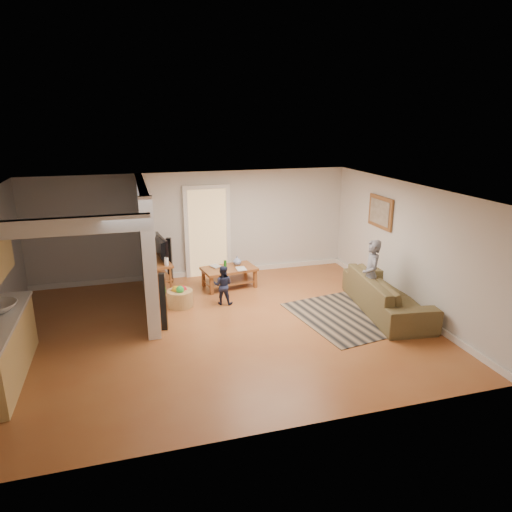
{
  "coord_description": "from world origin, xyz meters",
  "views": [
    {
      "loc": [
        -1.47,
        -7.48,
        3.7
      ],
      "look_at": [
        0.86,
        0.69,
        1.1
      ],
      "focal_mm": 32.0,
      "sensor_mm": 36.0,
      "label": 1
    }
  ],
  "objects_px": {
    "coffee_table": "(230,272)",
    "toddler": "(223,304)",
    "sofa": "(385,311)",
    "toy_basket": "(180,297)",
    "speaker_right": "(170,260)",
    "tv_console": "(158,263)",
    "child": "(368,310)",
    "speaker_left": "(163,302)"
  },
  "relations": [
    {
      "from": "coffee_table",
      "to": "tv_console",
      "type": "distance_m",
      "value": 1.58
    },
    {
      "from": "toy_basket",
      "to": "child",
      "type": "relative_size",
      "value": 0.36
    },
    {
      "from": "coffee_table",
      "to": "toy_basket",
      "type": "bearing_deg",
      "value": -146.44
    },
    {
      "from": "child",
      "to": "toddler",
      "type": "distance_m",
      "value": 2.95
    },
    {
      "from": "speaker_left",
      "to": "toddler",
      "type": "relative_size",
      "value": 1.31
    },
    {
      "from": "speaker_left",
      "to": "toy_basket",
      "type": "distance_m",
      "value": 1.12
    },
    {
      "from": "sofa",
      "to": "speaker_left",
      "type": "distance_m",
      "value": 4.35
    },
    {
      "from": "toy_basket",
      "to": "toddler",
      "type": "height_order",
      "value": "toy_basket"
    },
    {
      "from": "tv_console",
      "to": "toy_basket",
      "type": "relative_size",
      "value": 2.28
    },
    {
      "from": "coffee_table",
      "to": "child",
      "type": "distance_m",
      "value": 3.15
    },
    {
      "from": "toy_basket",
      "to": "child",
      "type": "bearing_deg",
      "value": -18.64
    },
    {
      "from": "speaker_right",
      "to": "child",
      "type": "xyz_separation_m",
      "value": [
        3.65,
        -2.71,
        -0.53
      ]
    },
    {
      "from": "coffee_table",
      "to": "child",
      "type": "xyz_separation_m",
      "value": [
        2.39,
        -2.02,
        -0.36
      ]
    },
    {
      "from": "tv_console",
      "to": "toy_basket",
      "type": "height_order",
      "value": "tv_console"
    },
    {
      "from": "child",
      "to": "coffee_table",
      "type": "bearing_deg",
      "value": -112.65
    },
    {
      "from": "speaker_left",
      "to": "speaker_right",
      "type": "xyz_separation_m",
      "value": [
        0.35,
        2.48,
        -0.01
      ]
    },
    {
      "from": "tv_console",
      "to": "speaker_right",
      "type": "distance_m",
      "value": 0.59
    },
    {
      "from": "sofa",
      "to": "child",
      "type": "xyz_separation_m",
      "value": [
        -0.3,
        0.14,
        0.0
      ]
    },
    {
      "from": "speaker_right",
      "to": "toddler",
      "type": "bearing_deg",
      "value": -42.84
    },
    {
      "from": "speaker_right",
      "to": "coffee_table",
      "type": "bearing_deg",
      "value": -11.16
    },
    {
      "from": "speaker_right",
      "to": "child",
      "type": "relative_size",
      "value": 0.73
    },
    {
      "from": "coffee_table",
      "to": "toy_basket",
      "type": "relative_size",
      "value": 2.44
    },
    {
      "from": "coffee_table",
      "to": "toddler",
      "type": "bearing_deg",
      "value": -110.69
    },
    {
      "from": "coffee_table",
      "to": "toddler",
      "type": "relative_size",
      "value": 1.55
    },
    {
      "from": "tv_console",
      "to": "speaker_right",
      "type": "height_order",
      "value": "speaker_right"
    },
    {
      "from": "tv_console",
      "to": "toddler",
      "type": "relative_size",
      "value": 1.44
    },
    {
      "from": "tv_console",
      "to": "speaker_left",
      "type": "xyz_separation_m",
      "value": [
        -0.07,
        -1.97,
        -0.11
      ]
    },
    {
      "from": "toy_basket",
      "to": "tv_console",
      "type": "bearing_deg",
      "value": 108.34
    },
    {
      "from": "speaker_left",
      "to": "speaker_right",
      "type": "bearing_deg",
      "value": 93.87
    },
    {
      "from": "tv_console",
      "to": "child",
      "type": "xyz_separation_m",
      "value": [
        3.93,
        -2.21,
        -0.65
      ]
    },
    {
      "from": "speaker_right",
      "to": "child",
      "type": "distance_m",
      "value": 4.57
    },
    {
      "from": "sofa",
      "to": "coffee_table",
      "type": "height_order",
      "value": "coffee_table"
    },
    {
      "from": "tv_console",
      "to": "child",
      "type": "height_order",
      "value": "tv_console"
    },
    {
      "from": "speaker_right",
      "to": "tv_console",
      "type": "bearing_deg",
      "value": -101.82
    },
    {
      "from": "coffee_table",
      "to": "toddler",
      "type": "distance_m",
      "value": 1.04
    },
    {
      "from": "coffee_table",
      "to": "sofa",
      "type": "bearing_deg",
      "value": -38.86
    },
    {
      "from": "toddler",
      "to": "coffee_table",
      "type": "bearing_deg",
      "value": -86.71
    },
    {
      "from": "speaker_right",
      "to": "sofa",
      "type": "bearing_deg",
      "value": -18.36
    },
    {
      "from": "sofa",
      "to": "toy_basket",
      "type": "xyz_separation_m",
      "value": [
        -3.9,
        1.36,
        0.19
      ]
    },
    {
      "from": "child",
      "to": "sofa",
      "type": "bearing_deg",
      "value": 82.21
    },
    {
      "from": "speaker_left",
      "to": "child",
      "type": "xyz_separation_m",
      "value": [
        4.0,
        -0.23,
        -0.54
      ]
    },
    {
      "from": "sofa",
      "to": "speaker_right",
      "type": "height_order",
      "value": "speaker_right"
    }
  ]
}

